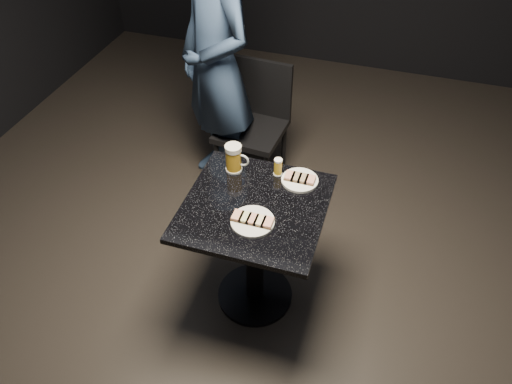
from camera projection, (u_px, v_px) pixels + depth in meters
The scene contains 10 objects.
floor at pixel (255, 295), 2.97m from camera, with size 6.00×6.00×0.00m, color black.
plate_large at pixel (253, 222), 2.37m from camera, with size 0.21×0.21×0.01m, color silver.
plate_small at pixel (300, 180), 2.59m from camera, with size 0.19×0.19×0.01m, color white.
patron at pixel (216, 65), 3.16m from camera, with size 0.67×0.44×1.84m, color navy.
table at pixel (255, 238), 2.63m from camera, with size 0.70×0.70×0.75m.
beer_mug at pixel (234, 158), 2.61m from camera, with size 0.13×0.09×0.16m.
beer_tumbler at pixel (278, 167), 2.61m from camera, with size 0.05×0.05×0.10m.
chair at pixel (255, 119), 3.46m from camera, with size 0.46×0.46×0.89m.
canapes_on_plate_large at pixel (253, 219), 2.36m from camera, with size 0.20×0.07×0.02m.
canapes_on_plate_small at pixel (300, 178), 2.58m from camera, with size 0.16×0.07×0.02m.
Camera 1 is at (0.54, -1.69, 2.46)m, focal length 35.00 mm.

